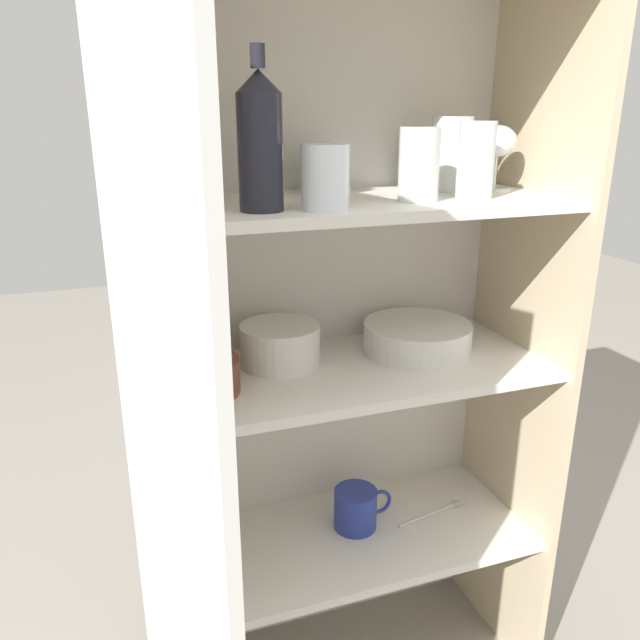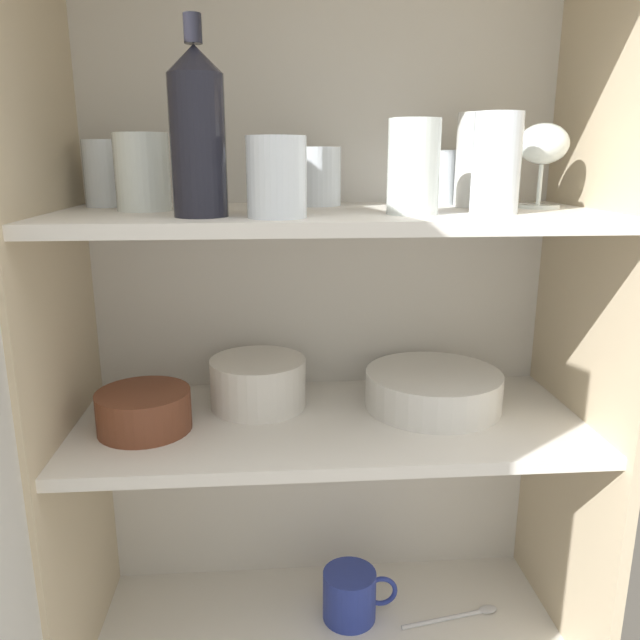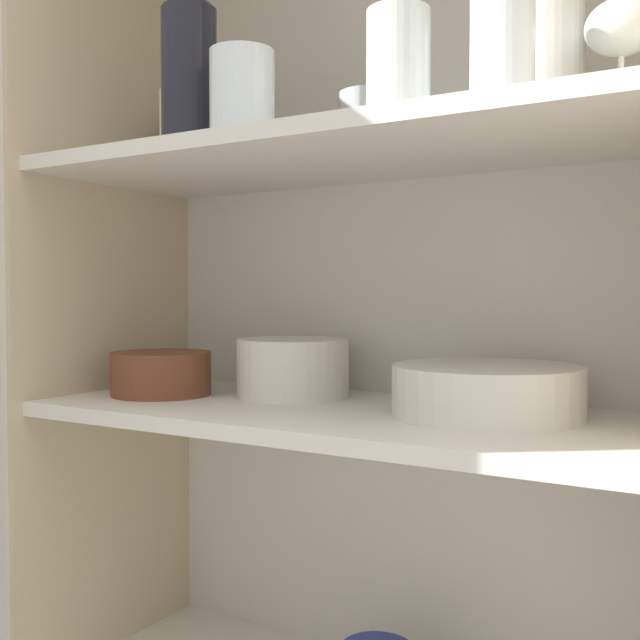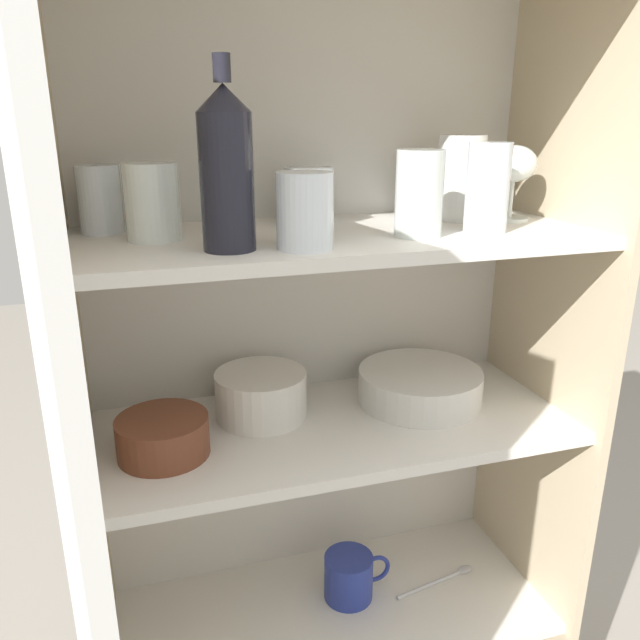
{
  "view_description": "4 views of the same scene",
  "coord_description": "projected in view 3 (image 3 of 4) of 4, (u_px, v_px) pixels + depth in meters",
  "views": [
    {
      "loc": [
        -0.44,
        -0.92,
        1.29
      ],
      "look_at": [
        -0.04,
        0.21,
        0.89
      ],
      "focal_mm": 35.0,
      "sensor_mm": 36.0,
      "label": 1
    },
    {
      "loc": [
        -0.09,
        -0.78,
        1.21
      ],
      "look_at": [
        -0.01,
        0.2,
        0.96
      ],
      "focal_mm": 35.0,
      "sensor_mm": 36.0,
      "label": 2
    },
    {
      "loc": [
        0.47,
        -0.68,
        0.94
      ],
      "look_at": [
        -0.05,
        0.19,
        0.91
      ],
      "focal_mm": 42.0,
      "sensor_mm": 36.0,
      "label": 3
    },
    {
      "loc": [
        -0.32,
        -0.77,
        1.32
      ],
      "look_at": [
        -0.03,
        0.16,
        0.99
      ],
      "focal_mm": 35.0,
      "sensor_mm": 36.0,
      "label": 4
    }
  ],
  "objects": [
    {
      "name": "cupboard_back_panel",
      "position": [
        401.0,
        406.0,
        1.14
      ],
      "size": [
        0.86,
        0.02,
        1.55
      ],
      "primitive_type": "cube",
      "color": "silver",
      "rests_on": "ground_plane"
    },
    {
      "name": "cupboard_side_left",
      "position": [
        112.0,
        400.0,
        1.2
      ],
      "size": [
        0.02,
        0.38,
        1.55
      ],
      "primitive_type": "cube",
      "color": "#CCB793",
      "rests_on": "ground_plane"
    },
    {
      "name": "shelf_board_middle",
      "position": [
        343.0,
        416.0,
        0.98
      ],
      "size": [
        0.83,
        0.35,
        0.02
      ],
      "primitive_type": "cube",
      "color": "silver"
    },
    {
      "name": "shelf_board_upper",
      "position": [
        343.0,
        155.0,
        0.97
      ],
      "size": [
        0.83,
        0.35,
        0.02
      ],
      "primitive_type": "cube",
      "color": "silver"
    },
    {
      "name": "tumbler_glass_0",
      "position": [
        186.0,
        147.0,
        1.24
      ],
      "size": [
        0.07,
        0.07,
        0.11
      ],
      "color": "white",
      "rests_on": "shelf_board_upper"
    },
    {
      "name": "tumbler_glass_1",
      "position": [
        548.0,
        71.0,
        0.88
      ],
      "size": [
        0.08,
        0.08,
        0.15
      ],
      "color": "white",
      "rests_on": "shelf_board_upper"
    },
    {
      "name": "tumbler_glass_2",
      "position": [
        502.0,
        48.0,
        0.79
      ],
      "size": [
        0.07,
        0.07,
        0.14
      ],
      "color": "white",
      "rests_on": "shelf_board_upper"
    },
    {
      "name": "tumbler_glass_3",
      "position": [
        368.0,
        127.0,
        1.06
      ],
      "size": [
        0.08,
        0.08,
        0.09
      ],
      "color": "white",
      "rests_on": "shelf_board_upper"
    },
    {
      "name": "tumbler_glass_4",
      "position": [
        187.0,
        130.0,
        1.13
      ],
      "size": [
        0.08,
        0.08,
        0.11
      ],
      "color": "white",
      "rests_on": "shelf_board_upper"
    },
    {
      "name": "tumbler_glass_5",
      "position": [
        398.0,
        69.0,
        0.85
      ],
      "size": [
        0.07,
        0.07,
        0.13
      ],
      "color": "white",
      "rests_on": "shelf_board_upper"
    },
    {
      "name": "tumbler_glass_6",
      "position": [
        519.0,
        111.0,
        0.96
      ],
      "size": [
        0.06,
        0.06,
        0.09
      ],
      "color": "white",
      "rests_on": "shelf_board_upper"
    },
    {
      "name": "tumbler_glass_7",
      "position": [
        242.0,
        95.0,
        0.92
      ],
      "size": [
        0.08,
        0.08,
        0.11
      ],
      "color": "white",
      "rests_on": "shelf_board_upper"
    },
    {
      "name": "wine_glass_0",
      "position": [
        621.0,
        34.0,
        0.81
      ],
      "size": [
        0.08,
        0.08,
        0.13
      ],
      "color": "white",
      "rests_on": "shelf_board_upper"
    },
    {
      "name": "wine_bottle",
      "position": [
        189.0,
        65.0,
        0.99
      ],
      "size": [
        0.07,
        0.07,
        0.25
      ],
      "color": "black",
      "rests_on": "shelf_board_upper"
    },
    {
      "name": "plate_stack_white",
      "position": [
        487.0,
        391.0,
        0.92
      ],
      "size": [
        0.23,
        0.23,
        0.06
      ],
      "color": "silver",
      "rests_on": "shelf_board_middle"
    },
    {
      "name": "mixing_bowl_large",
      "position": [
        293.0,
        366.0,
        1.09
      ],
      "size": [
        0.16,
        0.16,
        0.08
      ],
      "color": "silver",
      "rests_on": "shelf_board_middle"
    },
    {
      "name": "serving_bowl_small",
      "position": [
        161.0,
        371.0,
        1.11
      ],
      "size": [
        0.15,
        0.15,
        0.06
      ],
      "color": "brown",
      "rests_on": "shelf_board_middle"
    }
  ]
}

